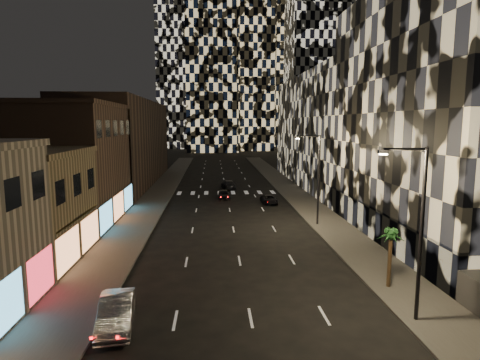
{
  "coord_description": "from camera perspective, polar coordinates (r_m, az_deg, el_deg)",
  "views": [
    {
      "loc": [
        -1.92,
        -9.08,
        10.32
      ],
      "look_at": [
        0.12,
        21.2,
        6.0
      ],
      "focal_mm": 30.0,
      "sensor_mm": 36.0,
      "label": 1
    }
  ],
  "objects": [
    {
      "name": "streetlight_far",
      "position": [
        40.71,
        10.8,
        0.95
      ],
      "size": [
        2.55,
        0.25,
        9.0
      ],
      "color": "black",
      "rests_on": "sidewalk_right"
    },
    {
      "name": "curb_right",
      "position": [
        60.76,
        5.51,
        -1.65
      ],
      "size": [
        0.2,
        120.0,
        0.15
      ],
      "primitive_type": "cube",
      "color": "#4C4C47",
      "rests_on": "ground"
    },
    {
      "name": "retail_filler_left",
      "position": [
        70.78,
        -16.21,
        5.09
      ],
      "size": [
        10.0,
        40.0,
        14.0
      ],
      "primitive_type": "cube",
      "color": "#4D372B",
      "rests_on": "ground"
    },
    {
      "name": "midrise_base",
      "position": [
        37.51,
        18.65,
        -5.93
      ],
      "size": [
        0.6,
        25.0,
        3.0
      ],
      "primitive_type": "cube",
      "color": "#383838",
      "rests_on": "ground"
    },
    {
      "name": "palm_tree",
      "position": [
        26.69,
        20.66,
        -7.8
      ],
      "size": [
        1.92,
        1.88,
        3.75
      ],
      "color": "#47331E",
      "rests_on": "sidewalk_right"
    },
    {
      "name": "retail_brown",
      "position": [
        45.38,
        -23.25,
        1.98
      ],
      "size": [
        10.0,
        15.0,
        12.0
      ],
      "primitive_type": "cube",
      "color": "#4D372B",
      "rests_on": "ground"
    },
    {
      "name": "sidewalk_left",
      "position": [
        60.5,
        -11.47,
        -1.81
      ],
      "size": [
        4.0,
        120.0,
        0.15
      ],
      "primitive_type": "cube",
      "color": "#47443F",
      "rests_on": "ground"
    },
    {
      "name": "streetlight_near",
      "position": [
        22.23,
        23.91,
        -5.52
      ],
      "size": [
        2.55,
        0.25,
        9.0
      ],
      "color": "black",
      "rests_on": "sidewalk_right"
    },
    {
      "name": "tower_center_low",
      "position": [
        153.65,
        -4.06,
        22.08
      ],
      "size": [
        18.0,
        18.0,
        95.0
      ],
      "primitive_type": "cube",
      "color": "black",
      "rests_on": "ground"
    },
    {
      "name": "midrise_filler_right",
      "position": [
        69.63,
        14.61,
        6.75
      ],
      "size": [
        16.0,
        40.0,
        18.0
      ],
      "primitive_type": "cube",
      "color": "#232326",
      "rests_on": "ground"
    },
    {
      "name": "retail_tan",
      "position": [
        34.24,
        -29.97,
        -3.63
      ],
      "size": [
        10.0,
        10.0,
        8.0
      ],
      "primitive_type": "cube",
      "color": "olive",
      "rests_on": "ground"
    },
    {
      "name": "tower_left_back",
      "position": [
        181.31,
        -7.53,
        23.93
      ],
      "size": [
        24.0,
        24.0,
        120.0
      ],
      "primitive_type": "cube",
      "color": "black",
      "rests_on": "ground"
    },
    {
      "name": "sidewalk_right",
      "position": [
        61.13,
        7.46,
        -1.62
      ],
      "size": [
        4.0,
        120.0,
        0.15
      ],
      "primitive_type": "cube",
      "color": "#47443F",
      "rests_on": "ground"
    },
    {
      "name": "car_silver_parked",
      "position": [
        22.35,
        -17.17,
        -17.55
      ],
      "size": [
        2.25,
        4.88,
        1.55
      ],
      "primitive_type": "imported",
      "rotation": [
        0.0,
        0.0,
        0.13
      ],
      "color": "#A5A5AA",
      "rests_on": "ground"
    },
    {
      "name": "curb_left",
      "position": [
        60.26,
        -9.49,
        -1.8
      ],
      "size": [
        0.2,
        120.0,
        0.15
      ],
      "primitive_type": "cube",
      "color": "#4C4C47",
      "rests_on": "ground"
    },
    {
      "name": "car_dark_rightlane",
      "position": [
        51.92,
        4.17,
        -2.79
      ],
      "size": [
        2.07,
        3.96,
        1.06
      ],
      "primitive_type": "imported",
      "rotation": [
        0.0,
        0.0,
        0.08
      ],
      "color": "black",
      "rests_on": "ground"
    },
    {
      "name": "car_dark_oncoming",
      "position": [
        63.45,
        -1.62,
        -0.64
      ],
      "size": [
        2.39,
        4.87,
        1.36
      ],
      "primitive_type": "imported",
      "rotation": [
        0.0,
        0.0,
        3.25
      ],
      "color": "black",
      "rests_on": "ground"
    },
    {
      "name": "car_dark_midlane",
      "position": [
        55.17,
        -2.31,
        -2.03
      ],
      "size": [
        1.57,
        3.69,
        1.24
      ],
      "primitive_type": "imported",
      "rotation": [
        0.0,
        0.0,
        0.03
      ],
      "color": "black",
      "rests_on": "ground"
    },
    {
      "name": "midrise_right",
      "position": [
        40.1,
        29.6,
        8.03
      ],
      "size": [
        16.0,
        25.0,
        22.0
      ],
      "primitive_type": "cube",
      "color": "#232326",
      "rests_on": "ground"
    },
    {
      "name": "tower_right_mid",
      "position": [
        153.94,
        11.05,
        22.89
      ],
      "size": [
        20.0,
        20.0,
        100.0
      ],
      "primitive_type": "cube",
      "color": "black",
      "rests_on": "ground"
    }
  ]
}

